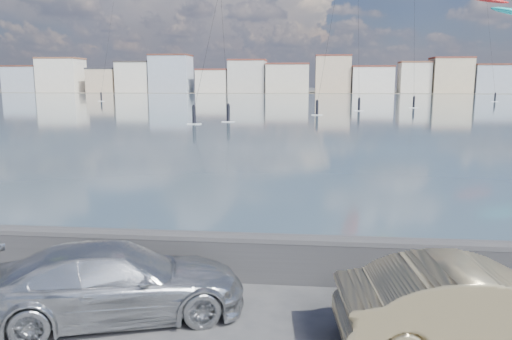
{
  "coord_description": "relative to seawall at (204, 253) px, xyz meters",
  "views": [
    {
      "loc": [
        2.2,
        -7.41,
        4.24
      ],
      "look_at": [
        1.0,
        4.0,
        2.2
      ],
      "focal_mm": 35.0,
      "sensor_mm": 36.0,
      "label": 1
    }
  ],
  "objects": [
    {
      "name": "far_shore_strip",
      "position": [
        0.0,
        197.3,
        -0.57
      ],
      "size": [
        500.0,
        60.0,
        0.0
      ],
      "primitive_type": "cube",
      "color": "#4C473D",
      "rests_on": "ground"
    },
    {
      "name": "kitesurfer_11",
      "position": [
        42.66,
        115.07,
        22.08
      ],
      "size": [
        10.12,
        16.18,
        24.4
      ],
      "color": "red",
      "rests_on": "ground"
    },
    {
      "name": "bay_water",
      "position": [
        0.0,
        88.8,
        -0.58
      ],
      "size": [
        500.0,
        177.0,
        0.0
      ],
      "primitive_type": "cube",
      "color": "#354654",
      "rests_on": "ground"
    },
    {
      "name": "car_silver",
      "position": [
        -1.21,
        -1.89,
        0.09
      ],
      "size": [
        5.0,
        3.27,
        1.35
      ],
      "primitive_type": "imported",
      "rotation": [
        0.0,
        0.0,
        1.9
      ],
      "color": "#B6B9BD",
      "rests_on": "ground"
    },
    {
      "name": "car_champagne",
      "position": [
        4.91,
        -2.43,
        0.14
      ],
      "size": [
        4.51,
        1.95,
        1.44
      ],
      "primitive_type": "imported",
      "rotation": [
        0.0,
        0.0,
        1.67
      ],
      "color": "tan",
      "rests_on": "ground"
    },
    {
      "name": "seawall",
      "position": [
        0.0,
        0.0,
        0.0
      ],
      "size": [
        400.0,
        0.36,
        1.08
      ],
      "color": "#28282B",
      "rests_on": "ground"
    },
    {
      "name": "far_buildings",
      "position": [
        1.31,
        183.3,
        5.44
      ],
      "size": [
        240.79,
        13.26,
        14.6
      ],
      "color": "#9EA8B7",
      "rests_on": "ground"
    }
  ]
}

